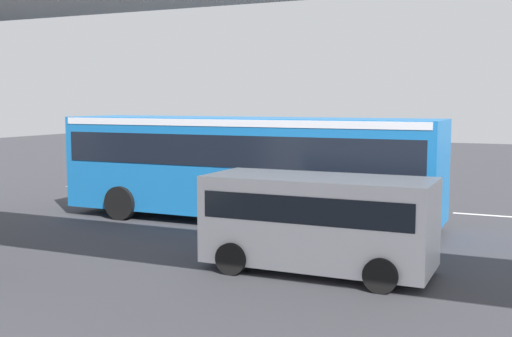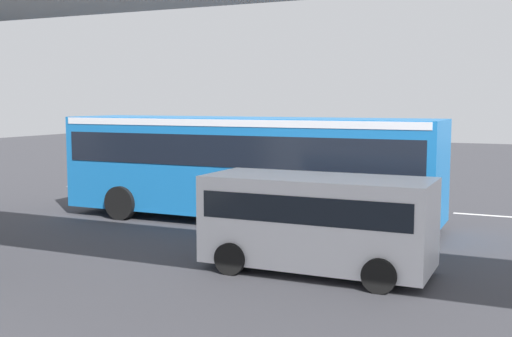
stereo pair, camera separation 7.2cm
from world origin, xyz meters
name	(u,v)px [view 1 (the left image)]	position (x,y,z in m)	size (l,w,h in m)	color
ground	(220,213)	(0.00, 0.00, 0.00)	(80.00, 80.00, 0.00)	#38383D
city_bus	(246,160)	(-1.47, 1.09, 1.88)	(11.54, 2.85, 3.15)	#196BB7
parked_van	(318,217)	(-5.29, 5.60, 1.18)	(4.80, 2.17, 2.05)	silver
pedestrian	(306,174)	(-1.39, -4.44, 0.89)	(0.38, 0.38, 1.79)	#2D2D38
traffic_sign	(159,146)	(4.04, -2.65, 1.89)	(0.08, 0.60, 2.80)	slate
lane_dash_leftmost	(485,215)	(-8.00, -3.08, 0.00)	(2.00, 0.20, 0.01)	silver
lane_dash_left	(363,207)	(-4.00, -3.08, 0.00)	(2.00, 0.20, 0.01)	silver
lane_dash_centre	(258,199)	(0.00, -3.08, 0.00)	(2.00, 0.20, 0.01)	silver
lane_dash_right	(166,193)	(4.00, -3.08, 0.00)	(2.00, 0.20, 0.01)	silver
lane_dash_rightmost	(86,187)	(8.00, -3.08, 0.00)	(2.00, 0.20, 0.01)	silver
pedestrian_overpass	(0,18)	(0.00, 9.03, 5.22)	(29.75, 2.60, 6.97)	#9E9E99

